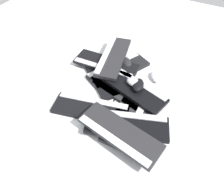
% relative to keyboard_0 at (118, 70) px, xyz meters
% --- Properties ---
extents(ground_plane, '(3.20, 3.20, 0.00)m').
position_rel_keyboard_0_xyz_m(ground_plane, '(-0.28, -0.11, -0.01)').
color(ground_plane, white).
extents(keyboard_0, '(0.46, 0.34, 0.03)m').
position_rel_keyboard_0_xyz_m(keyboard_0, '(0.00, 0.00, 0.00)').
color(keyboard_0, black).
rests_on(keyboard_0, ground).
extents(keyboard_1, '(0.39, 0.44, 0.03)m').
position_rel_keyboard_0_xyz_m(keyboard_1, '(-0.09, 0.08, 0.00)').
color(keyboard_1, black).
rests_on(keyboard_1, ground).
extents(keyboard_2, '(0.25, 0.46, 0.03)m').
position_rel_keyboard_0_xyz_m(keyboard_2, '(-0.38, -0.01, 0.00)').
color(keyboard_2, black).
rests_on(keyboard_2, ground).
extents(keyboard_3, '(0.44, 0.16, 0.03)m').
position_rel_keyboard_0_xyz_m(keyboard_3, '(-0.32, -0.22, 0.00)').
color(keyboard_3, '#232326').
rests_on(keyboard_3, ground).
extents(keyboard_4, '(0.25, 0.46, 0.03)m').
position_rel_keyboard_0_xyz_m(keyboard_4, '(-0.17, -0.13, 0.00)').
color(keyboard_4, '#232326').
rests_on(keyboard_4, ground).
extents(keyboard_5, '(0.29, 0.46, 0.03)m').
position_rel_keyboard_0_xyz_m(keyboard_5, '(-0.40, -0.25, 0.03)').
color(keyboard_5, black).
rests_on(keyboard_5, keyboard_3).
extents(keyboard_6, '(0.23, 0.46, 0.03)m').
position_rel_keyboard_0_xyz_m(keyboard_6, '(-0.48, -0.24, 0.06)').
color(keyboard_6, '#232326').
rests_on(keyboard_6, keyboard_5).
extents(keyboard_7, '(0.17, 0.45, 0.03)m').
position_rel_keyboard_0_xyz_m(keyboard_7, '(-0.02, 0.09, 0.03)').
color(keyboard_7, black).
rests_on(keyboard_7, keyboard_1).
extents(keyboard_8, '(0.27, 0.46, 0.03)m').
position_rel_keyboard_0_xyz_m(keyboard_8, '(-0.14, -0.17, 0.03)').
color(keyboard_8, black).
rests_on(keyboard_8, keyboard_4).
extents(keyboard_9, '(0.46, 0.24, 0.03)m').
position_rel_keyboard_0_xyz_m(keyboard_9, '(0.04, 0.06, 0.06)').
color(keyboard_9, '#232326').
rests_on(keyboard_9, keyboard_7).
extents(mouse_0, '(0.12, 0.09, 0.04)m').
position_rel_keyboard_0_xyz_m(mouse_0, '(-0.13, -0.20, 0.07)').
color(mouse_0, black).
rests_on(mouse_0, keyboard_8).
extents(mouse_1, '(0.08, 0.12, 0.04)m').
position_rel_keyboard_0_xyz_m(mouse_1, '(-0.12, -0.17, 0.07)').
color(mouse_1, '#B7B7BC').
rests_on(mouse_1, keyboard_8).
extents(mouse_2, '(0.12, 0.13, 0.04)m').
position_rel_keyboard_0_xyz_m(mouse_2, '(0.06, -0.03, 0.04)').
color(mouse_2, black).
rests_on(mouse_2, keyboard_0).
extents(mouse_3, '(0.10, 0.13, 0.04)m').
position_rel_keyboard_0_xyz_m(mouse_3, '(0.01, 0.26, 0.01)').
color(mouse_3, '#B7B7BC').
rests_on(mouse_3, ground).
extents(mouse_4, '(0.13, 0.12, 0.04)m').
position_rel_keyboard_0_xyz_m(mouse_4, '(0.05, -0.25, 0.01)').
color(mouse_4, silver).
rests_on(mouse_4, ground).
extents(cable_0, '(0.51, 0.20, 0.01)m').
position_rel_keyboard_0_xyz_m(cable_0, '(-0.09, -0.03, -0.01)').
color(cable_0, black).
rests_on(cable_0, ground).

